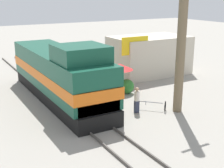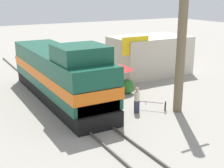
% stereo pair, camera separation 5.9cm
% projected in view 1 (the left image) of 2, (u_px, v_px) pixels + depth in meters
% --- Properties ---
extents(ground_plane, '(120.00, 120.00, 0.00)m').
position_uv_depth(ground_plane, '(78.00, 113.00, 19.99)').
color(ground_plane, gray).
extents(rail_near, '(0.08, 40.49, 0.15)m').
position_uv_depth(rail_near, '(67.00, 114.00, 19.63)').
color(rail_near, '#4C4742').
rests_on(rail_near, ground_plane).
extents(rail_far, '(0.08, 40.49, 0.15)m').
position_uv_depth(rail_far, '(88.00, 110.00, 20.31)').
color(rail_far, '#4C4742').
rests_on(rail_far, ground_plane).
extents(locomotive, '(3.12, 13.06, 4.47)m').
position_uv_depth(locomotive, '(61.00, 75.00, 21.82)').
color(locomotive, black).
rests_on(locomotive, ground_plane).
extents(utility_pole, '(1.80, 0.57, 9.83)m').
position_uv_depth(utility_pole, '(182.00, 35.00, 18.95)').
color(utility_pole, '#726047').
rests_on(utility_pole, ground_plane).
extents(vendor_umbrella, '(2.11, 2.11, 2.20)m').
position_uv_depth(vendor_umbrella, '(119.00, 67.00, 23.98)').
color(vendor_umbrella, '#4C4C4C').
rests_on(vendor_umbrella, ground_plane).
extents(billboard_sign, '(2.58, 0.12, 3.96)m').
position_uv_depth(billboard_sign, '(135.00, 48.00, 25.89)').
color(billboard_sign, '#595959').
rests_on(billboard_sign, ground_plane).
extents(shrub_cluster, '(1.11, 1.11, 1.11)m').
position_uv_depth(shrub_cluster, '(127.00, 86.00, 23.77)').
color(shrub_cluster, '#2D722D').
rests_on(shrub_cluster, ground_plane).
extents(person_bystander, '(0.34, 0.34, 1.69)m').
position_uv_depth(person_bystander, '(137.00, 99.00, 19.81)').
color(person_bystander, '#2D3347').
rests_on(person_bystander, ground_plane).
extents(bicycle, '(1.84, 1.85, 0.67)m').
position_uv_depth(bicycle, '(151.00, 105.00, 20.46)').
color(bicycle, black).
rests_on(bicycle, ground_plane).
extents(building_block_distant, '(7.11, 4.35, 3.55)m').
position_uv_depth(building_block_distant, '(149.00, 55.00, 29.32)').
color(building_block_distant, beige).
rests_on(building_block_distant, ground_plane).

